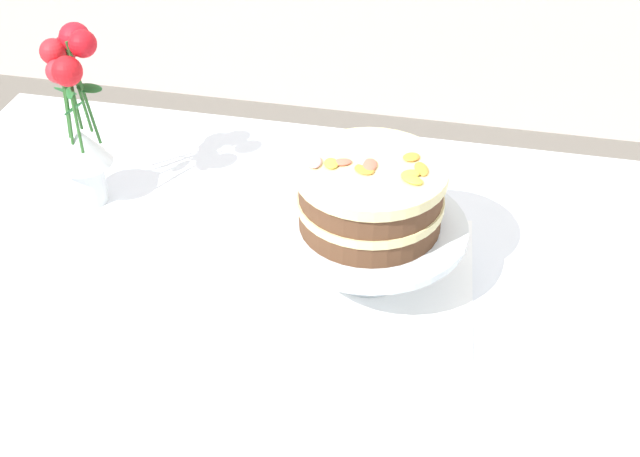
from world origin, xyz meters
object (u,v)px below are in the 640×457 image
(cake_stand, at_px, (369,233))
(flower_vase, at_px, (78,122))
(layer_cake, at_px, (371,195))
(dining_table, at_px, (286,356))

(cake_stand, distance_m, flower_vase, 0.51)
(cake_stand, bearing_deg, layer_cake, -52.04)
(cake_stand, xyz_separation_m, flower_vase, (-0.50, 0.10, 0.07))
(dining_table, bearing_deg, cake_stand, 45.21)
(dining_table, bearing_deg, layer_cake, 45.19)
(dining_table, height_order, layer_cake, layer_cake)
(dining_table, height_order, cake_stand, cake_stand)
(cake_stand, distance_m, layer_cake, 0.07)
(dining_table, xyz_separation_m, cake_stand, (0.10, 0.11, 0.18))
(dining_table, height_order, flower_vase, flower_vase)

